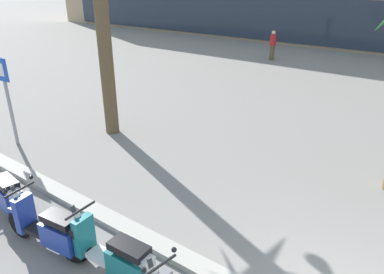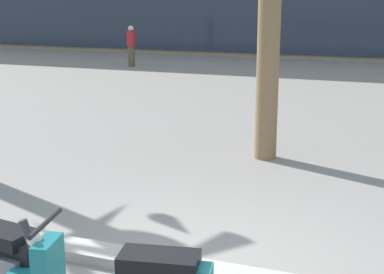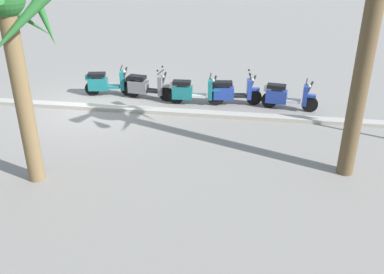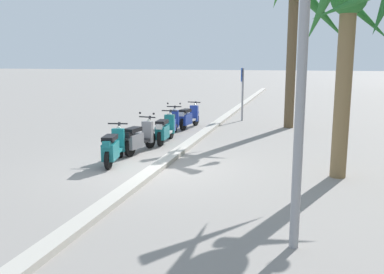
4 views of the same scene
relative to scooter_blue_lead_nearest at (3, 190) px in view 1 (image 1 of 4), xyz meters
The scene contains 5 objects.
scooter_blue_lead_nearest is the anchor object (origin of this frame).
scooter_blue_mid_rear 1.77m from the scooter_blue_lead_nearest, ahead, with size 1.77×0.59×1.17m.
scooter_teal_second_in_line 3.12m from the scooter_blue_lead_nearest, ahead, with size 1.86×0.56×1.04m.
crossing_sign 3.46m from the scooter_blue_lead_nearest, 146.97° to the left, with size 0.60×0.14×2.40m.
pedestrian_strolling_near_curb 16.26m from the scooter_blue_lead_nearest, 96.70° to the left, with size 0.34×0.34×1.57m.
Camera 1 is at (0.27, -3.67, 4.27)m, focal length 34.20 mm.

